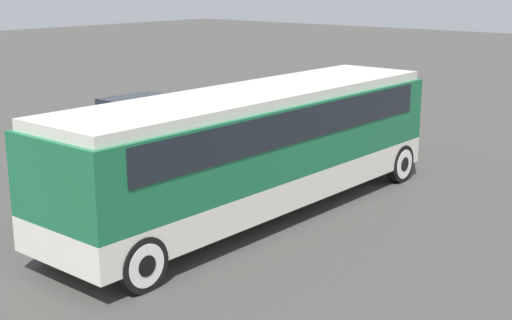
# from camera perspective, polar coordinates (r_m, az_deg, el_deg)

# --- Properties ---
(ground_plane) EXTENTS (120.00, 120.00, 0.00)m
(ground_plane) POSITION_cam_1_polar(r_m,az_deg,el_deg) (16.78, -0.00, -4.40)
(ground_plane) COLOR #423F3D
(tour_bus) EXTENTS (11.02, 2.66, 2.95)m
(tour_bus) POSITION_cam_1_polar(r_m,az_deg,el_deg) (16.36, 0.22, 1.61)
(tour_bus) COLOR silver
(tour_bus) RESTS_ON ground_plane
(parked_car_near) EXTENTS (4.66, 1.79, 1.35)m
(parked_car_near) POSITION_cam_1_polar(r_m,az_deg,el_deg) (25.70, -9.27, 3.61)
(parked_car_near) COLOR silver
(parked_car_near) RESTS_ON ground_plane
(parked_car_mid) EXTENTS (4.71, 1.94, 1.42)m
(parked_car_mid) POSITION_cam_1_polar(r_m,az_deg,el_deg) (20.53, -8.99, 0.96)
(parked_car_mid) COLOR black
(parked_car_mid) RESTS_ON ground_plane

